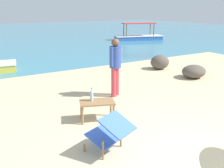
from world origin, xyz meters
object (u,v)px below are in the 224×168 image
Objects in this scene: bottle at (92,96)px; low_bench_table at (97,104)px; person_standing at (115,63)px; deck_chair_near at (110,132)px; boat_blue at (138,36)px.

low_bench_table is at bearing -51.39° from bottle.
person_standing is at bearing 65.58° from low_bench_table.
person_standing reaches higher than bottle.
deck_chair_near is at bearing -87.77° from low_bench_table.
deck_chair_near is 0.24× the size of boat_blue.
person_standing is (1.30, 1.10, 0.39)m from bottle.
boat_blue reaches higher than deck_chair_near.
low_bench_table is 2.93× the size of bottle.
bottle is 0.33× the size of deck_chair_near.
low_bench_table is 1.37m from deck_chair_near.
bottle is at bearing -112.40° from boat_blue.
boat_blue reaches higher than low_bench_table.
bottle is at bearing -36.68° from deck_chair_near.
boat_blue is at bearing -60.67° from deck_chair_near.
deck_chair_near is (-0.36, -1.39, -0.17)m from bottle.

